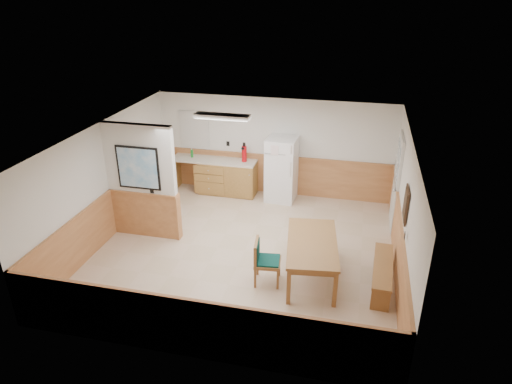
% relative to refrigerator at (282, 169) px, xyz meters
% --- Properties ---
extents(ground, '(6.00, 6.00, 0.00)m').
position_rel_refrigerator_xyz_m(ground, '(-0.28, -2.63, -0.81)').
color(ground, beige).
rests_on(ground, ground).
extents(ceiling, '(6.00, 6.00, 0.02)m').
position_rel_refrigerator_xyz_m(ceiling, '(-0.28, -2.63, 1.69)').
color(ceiling, white).
rests_on(ceiling, back_wall).
extents(back_wall, '(6.00, 0.02, 2.50)m').
position_rel_refrigerator_xyz_m(back_wall, '(-0.28, 0.37, 0.44)').
color(back_wall, white).
rests_on(back_wall, ground).
extents(right_wall, '(0.02, 6.00, 2.50)m').
position_rel_refrigerator_xyz_m(right_wall, '(2.72, -2.63, 0.44)').
color(right_wall, white).
rests_on(right_wall, ground).
extents(left_wall, '(0.02, 6.00, 2.50)m').
position_rel_refrigerator_xyz_m(left_wall, '(-3.28, -2.63, 0.44)').
color(left_wall, white).
rests_on(left_wall, ground).
extents(wainscot_back, '(6.00, 0.04, 1.00)m').
position_rel_refrigerator_xyz_m(wainscot_back, '(-0.28, 0.35, -0.31)').
color(wainscot_back, tan).
rests_on(wainscot_back, ground).
extents(wainscot_right, '(0.04, 6.00, 1.00)m').
position_rel_refrigerator_xyz_m(wainscot_right, '(2.70, -2.63, -0.31)').
color(wainscot_right, tan).
rests_on(wainscot_right, ground).
extents(wainscot_left, '(0.04, 6.00, 1.00)m').
position_rel_refrigerator_xyz_m(wainscot_left, '(-3.26, -2.63, -0.31)').
color(wainscot_left, tan).
rests_on(wainscot_left, ground).
extents(partition_wall, '(1.50, 0.20, 2.50)m').
position_rel_refrigerator_xyz_m(partition_wall, '(-2.53, -2.43, 0.42)').
color(partition_wall, white).
rests_on(partition_wall, ground).
extents(kitchen_counter, '(2.20, 0.61, 1.00)m').
position_rel_refrigerator_xyz_m(kitchen_counter, '(-1.48, 0.05, -0.35)').
color(kitchen_counter, '#AD7C3D').
rests_on(kitchen_counter, ground).
extents(exterior_door, '(0.07, 1.02, 2.15)m').
position_rel_refrigerator_xyz_m(exterior_door, '(2.69, -0.73, 0.24)').
color(exterior_door, silver).
rests_on(exterior_door, ground).
extents(kitchen_window, '(0.80, 0.04, 1.00)m').
position_rel_refrigerator_xyz_m(kitchen_window, '(-2.38, 0.35, 0.74)').
color(kitchen_window, silver).
rests_on(kitchen_window, back_wall).
extents(wall_painting, '(0.04, 0.50, 0.60)m').
position_rel_refrigerator_xyz_m(wall_painting, '(2.69, -2.93, 0.74)').
color(wall_painting, '#372316').
rests_on(wall_painting, right_wall).
extents(fluorescent_fixture, '(1.20, 0.30, 0.09)m').
position_rel_refrigerator_xyz_m(fluorescent_fixture, '(-1.08, -1.33, 1.64)').
color(fluorescent_fixture, silver).
rests_on(fluorescent_fixture, ceiling).
extents(refrigerator, '(0.76, 0.74, 1.62)m').
position_rel_refrigerator_xyz_m(refrigerator, '(0.00, 0.00, 0.00)').
color(refrigerator, white).
rests_on(refrigerator, ground).
extents(dining_table, '(1.13, 1.90, 0.75)m').
position_rel_refrigerator_xyz_m(dining_table, '(1.15, -3.20, -0.15)').
color(dining_table, '#9D6D39').
rests_on(dining_table, ground).
extents(dining_bench, '(0.41, 1.54, 0.45)m').
position_rel_refrigerator_xyz_m(dining_bench, '(2.43, -3.19, -0.47)').
color(dining_bench, '#9D6D39').
rests_on(dining_bench, ground).
extents(dining_chair, '(0.70, 0.52, 0.85)m').
position_rel_refrigerator_xyz_m(dining_chair, '(0.30, -3.55, -0.31)').
color(dining_chair, '#9D6D39').
rests_on(dining_chair, ground).
extents(fire_extinguisher, '(0.16, 0.16, 0.50)m').
position_rel_refrigerator_xyz_m(fire_extinguisher, '(-0.98, 0.10, 0.31)').
color(fire_extinguisher, red).
rests_on(fire_extinguisher, kitchen_counter).
extents(soap_bottle, '(0.07, 0.07, 0.20)m').
position_rel_refrigerator_xyz_m(soap_bottle, '(-2.38, 0.09, 0.19)').
color(soap_bottle, '#178126').
rests_on(soap_bottle, kitchen_counter).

